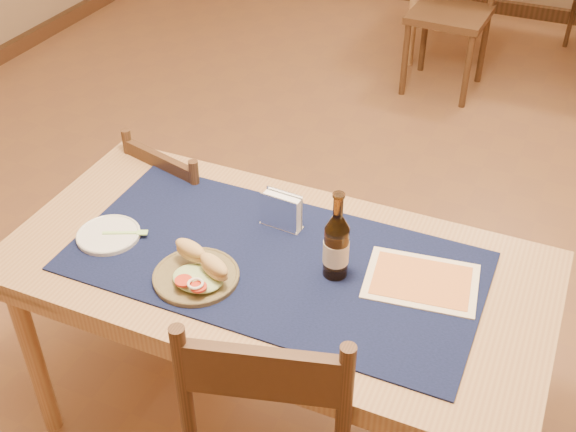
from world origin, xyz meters
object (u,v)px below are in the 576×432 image
at_px(chair_main_far, 195,220).
at_px(beer_bottle, 336,245).
at_px(sandwich_plate, 198,273).
at_px(main_table, 275,283).
at_px(napkin_holder, 281,212).

relative_size(chair_main_far, beer_bottle, 3.04).
bearing_deg(sandwich_plate, main_table, 44.70).
bearing_deg(beer_bottle, sandwich_plate, -152.54).
bearing_deg(main_table, beer_bottle, 5.69).
height_order(sandwich_plate, napkin_holder, napkin_holder).
height_order(chair_main_far, sandwich_plate, sandwich_plate).
height_order(main_table, napkin_holder, napkin_holder).
bearing_deg(napkin_holder, beer_bottle, -31.78).
bearing_deg(beer_bottle, chair_main_far, 149.89).
xyz_separation_m(main_table, napkin_holder, (-0.05, 0.16, 0.14)).
relative_size(chair_main_far, sandwich_plate, 3.41).
bearing_deg(chair_main_far, main_table, -38.96).
distance_m(main_table, chair_main_far, 0.73).
relative_size(sandwich_plate, napkin_holder, 1.80).
xyz_separation_m(beer_bottle, napkin_holder, (-0.23, 0.14, -0.05)).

